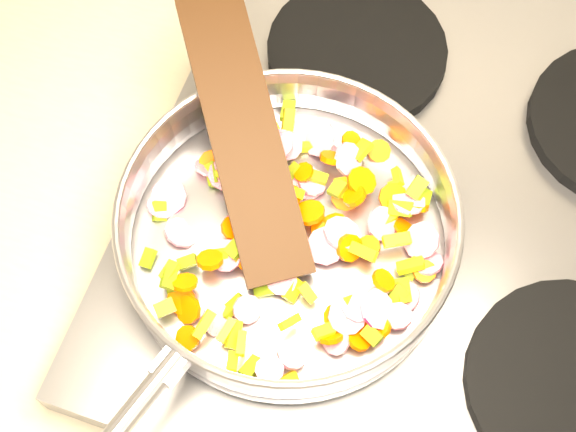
% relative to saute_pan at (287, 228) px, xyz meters
% --- Properties ---
extents(cooktop, '(0.60, 0.60, 0.04)m').
position_rel_saute_pan_xyz_m(cooktop, '(0.14, 0.10, -0.07)').
color(cooktop, '#939399').
rests_on(cooktop, counter_top).
extents(grate_fl, '(0.19, 0.19, 0.02)m').
position_rel_saute_pan_xyz_m(grate_fl, '(-0.00, -0.04, -0.04)').
color(grate_fl, black).
rests_on(grate_fl, cooktop).
extents(grate_fr, '(0.19, 0.19, 0.02)m').
position_rel_saute_pan_xyz_m(grate_fr, '(0.28, -0.04, -0.04)').
color(grate_fr, black).
rests_on(grate_fr, cooktop).
extents(grate_bl, '(0.19, 0.19, 0.02)m').
position_rel_saute_pan_xyz_m(grate_bl, '(-0.00, 0.24, -0.04)').
color(grate_bl, black).
rests_on(grate_bl, cooktop).
extents(saute_pan, '(0.35, 0.50, 0.06)m').
position_rel_saute_pan_xyz_m(saute_pan, '(0.00, 0.00, 0.00)').
color(saute_pan, '#9E9EA5').
rests_on(saute_pan, grate_fl).
extents(vegetable_heap, '(0.29, 0.28, 0.05)m').
position_rel_saute_pan_xyz_m(vegetable_heap, '(0.01, 0.01, -0.01)').
color(vegetable_heap, yellow).
rests_on(vegetable_heap, saute_pan).
extents(wooden_spatula, '(0.20, 0.25, 0.09)m').
position_rel_saute_pan_xyz_m(wooden_spatula, '(-0.06, 0.06, 0.03)').
color(wooden_spatula, black).
rests_on(wooden_spatula, saute_pan).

